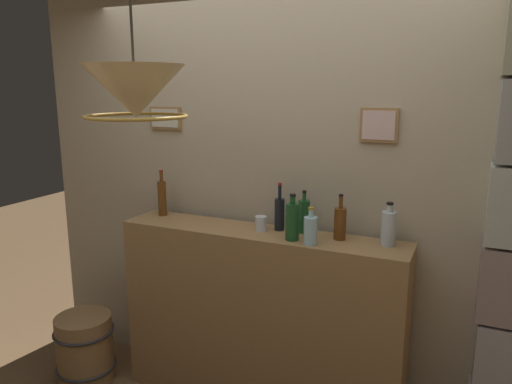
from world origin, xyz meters
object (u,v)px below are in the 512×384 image
liquor_bottle_mezcal (162,197)px  liquor_bottle_amaro (389,228)px  liquor_bottle_vodka (280,213)px  glass_tumbler_rocks (261,223)px  liquor_bottle_tequila (304,216)px  liquor_bottle_scotch (311,230)px  pendant_lamp (135,93)px  liquor_bottle_sherry (292,221)px  liquor_bottle_bourbon (340,223)px  wooden_barrel (85,348)px

liquor_bottle_mezcal → liquor_bottle_amaro: bearing=-0.4°
liquor_bottle_vodka → glass_tumbler_rocks: (-0.10, -0.06, -0.06)m
liquor_bottle_mezcal → liquor_bottle_tequila: size_ratio=1.21×
liquor_bottle_vodka → glass_tumbler_rocks: bearing=-149.4°
liquor_bottle_scotch → liquor_bottle_amaro: (0.39, 0.16, 0.02)m
liquor_bottle_scotch → pendant_lamp: (-0.58, -0.69, 0.74)m
liquor_bottle_scotch → pendant_lamp: pendant_lamp is taller
liquor_bottle_scotch → liquor_bottle_vodka: bearing=144.9°
liquor_bottle_sherry → liquor_bottle_tequila: liquor_bottle_sherry is taller
liquor_bottle_bourbon → liquor_bottle_scotch: bearing=-128.7°
liquor_bottle_amaro → wooden_barrel: size_ratio=0.51×
liquor_bottle_vodka → glass_tumbler_rocks: 0.13m
liquor_bottle_amaro → pendant_lamp: pendant_lamp is taller
liquor_bottle_mezcal → wooden_barrel: bearing=-142.9°
liquor_bottle_scotch → liquor_bottle_mezcal: bearing=171.2°
liquor_bottle_bourbon → pendant_lamp: (-0.71, -0.84, 0.72)m
liquor_bottle_scotch → wooden_barrel: bearing=-173.7°
liquor_bottle_tequila → wooden_barrel: (-1.43, -0.36, -1.01)m
pendant_lamp → liquor_bottle_scotch: bearing=49.8°
liquor_bottle_mezcal → glass_tumbler_rocks: size_ratio=3.47×
liquor_bottle_mezcal → wooden_barrel: size_ratio=0.66×
liquor_bottle_sherry → liquor_bottle_mezcal: (-0.97, 0.14, 0.01)m
liquor_bottle_tequila → glass_tumbler_rocks: (-0.25, -0.07, -0.06)m
liquor_bottle_amaro → liquor_bottle_vodka: bearing=178.4°
liquor_bottle_bourbon → wooden_barrel: (-1.65, -0.32, -1.00)m
liquor_bottle_scotch → liquor_bottle_amaro: 0.42m
liquor_bottle_tequila → liquor_bottle_scotch: bearing=-61.3°
liquor_bottle_mezcal → liquor_bottle_amaro: size_ratio=1.28×
liquor_bottle_vodka → liquor_bottle_tequila: liquor_bottle_vodka is taller
liquor_bottle_mezcal → liquor_bottle_scotch: size_ratio=1.47×
liquor_bottle_amaro → pendant_lamp: size_ratio=0.39×
glass_tumbler_rocks → liquor_bottle_vodka: bearing=30.6°
liquor_bottle_bourbon → glass_tumbler_rocks: 0.48m
glass_tumbler_rocks → pendant_lamp: (-0.23, -0.81, 0.77)m
glass_tumbler_rocks → liquor_bottle_sherry: bearing=-20.9°
glass_tumbler_rocks → pendant_lamp: bearing=-106.1°
liquor_bottle_amaro → pendant_lamp: (-0.97, -0.85, 0.72)m
liquor_bottle_vodka → liquor_bottle_mezcal: (-0.83, -0.01, 0.02)m
liquor_bottle_scotch → wooden_barrel: (-1.53, -0.17, -0.99)m
liquor_bottle_mezcal → liquor_bottle_amaro: liquor_bottle_mezcal is taller
liquor_bottle_bourbon → liquor_bottle_tequila: size_ratio=1.03×
liquor_bottle_vodka → wooden_barrel: bearing=-164.8°
liquor_bottle_sherry → liquor_bottle_mezcal: size_ratio=0.86×
liquor_bottle_tequila → glass_tumbler_rocks: size_ratio=2.86×
liquor_bottle_sherry → wooden_barrel: 1.75m
liquor_bottle_bourbon → wooden_barrel: liquor_bottle_bourbon is taller
liquor_bottle_sherry → liquor_bottle_bourbon: bearing=26.8°
liquor_bottle_mezcal → pendant_lamp: pendant_lamp is taller
liquor_bottle_mezcal → liquor_bottle_tequila: 0.98m
liquor_bottle_mezcal → liquor_bottle_sherry: bearing=-8.1°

